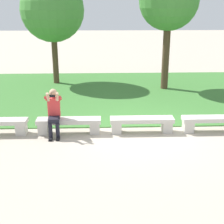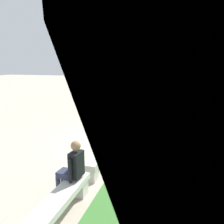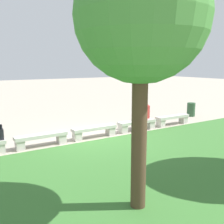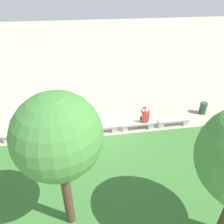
{
  "view_description": "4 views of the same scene",
  "coord_description": "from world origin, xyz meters",
  "px_view_note": "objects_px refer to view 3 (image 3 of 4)",
  "views": [
    {
      "loc": [
        -1.17,
        -8.41,
        3.51
      ],
      "look_at": [
        -0.88,
        -0.52,
        0.81
      ],
      "focal_mm": 50.0,
      "sensor_mm": 36.0,
      "label": 1
    },
    {
      "loc": [
        7.26,
        1.9,
        2.73
      ],
      "look_at": [
        -0.96,
        -0.6,
        0.83
      ],
      "focal_mm": 35.0,
      "sensor_mm": 36.0,
      "label": 2
    },
    {
      "loc": [
        4.66,
        8.87,
        2.88
      ],
      "look_at": [
        -1.16,
        -0.55,
        0.83
      ],
      "focal_mm": 42.0,
      "sensor_mm": 36.0,
      "label": 3
    },
    {
      "loc": [
        0.95,
        9.77,
        7.3
      ],
      "look_at": [
        -0.73,
        -0.59,
        0.91
      ],
      "focal_mm": 35.0,
      "sensor_mm": 36.0,
      "label": 4
    }
  ],
  "objects_px": {
    "bench_main": "(172,119)",
    "person_photographer": "(143,113)",
    "bench_near": "(137,124)",
    "bench_far": "(41,138)",
    "bench_mid": "(94,130)",
    "trash_bin": "(191,109)",
    "tree_behind_wall": "(141,17)"
  },
  "relations": [
    {
      "from": "bench_far",
      "to": "person_photographer",
      "type": "height_order",
      "value": "person_photographer"
    },
    {
      "from": "bench_main",
      "to": "trash_bin",
      "type": "bearing_deg",
      "value": -157.38
    },
    {
      "from": "bench_mid",
      "to": "tree_behind_wall",
      "type": "relative_size",
      "value": 0.37
    },
    {
      "from": "person_photographer",
      "to": "bench_main",
      "type": "bearing_deg",
      "value": 177.4
    },
    {
      "from": "person_photographer",
      "to": "bench_near",
      "type": "bearing_deg",
      "value": 11.03
    },
    {
      "from": "bench_main",
      "to": "person_photographer",
      "type": "bearing_deg",
      "value": -2.6
    },
    {
      "from": "bench_main",
      "to": "person_photographer",
      "type": "xyz_separation_m",
      "value": [
        1.71,
        -0.08,
        0.44
      ]
    },
    {
      "from": "bench_main",
      "to": "trash_bin",
      "type": "height_order",
      "value": "trash_bin"
    },
    {
      "from": "bench_main",
      "to": "bench_near",
      "type": "relative_size",
      "value": 1.0
    },
    {
      "from": "bench_main",
      "to": "bench_far",
      "type": "distance_m",
      "value": 6.32
    },
    {
      "from": "bench_far",
      "to": "bench_near",
      "type": "bearing_deg",
      "value": 180.0
    },
    {
      "from": "bench_near",
      "to": "tree_behind_wall",
      "type": "xyz_separation_m",
      "value": [
        3.74,
        4.98,
        3.4
      ]
    },
    {
      "from": "bench_main",
      "to": "tree_behind_wall",
      "type": "xyz_separation_m",
      "value": [
        5.85,
        4.98,
        3.4
      ]
    },
    {
      "from": "bench_main",
      "to": "person_photographer",
      "type": "relative_size",
      "value": 1.39
    },
    {
      "from": "person_photographer",
      "to": "bench_far",
      "type": "bearing_deg",
      "value": 0.96
    },
    {
      "from": "trash_bin",
      "to": "bench_main",
      "type": "bearing_deg",
      "value": 22.62
    },
    {
      "from": "bench_mid",
      "to": "bench_main",
      "type": "bearing_deg",
      "value": 180.0
    },
    {
      "from": "bench_near",
      "to": "tree_behind_wall",
      "type": "bearing_deg",
      "value": 53.06
    },
    {
      "from": "bench_main",
      "to": "person_photographer",
      "type": "distance_m",
      "value": 1.77
    },
    {
      "from": "tree_behind_wall",
      "to": "person_photographer",
      "type": "bearing_deg",
      "value": -129.32
    },
    {
      "from": "bench_far",
      "to": "trash_bin",
      "type": "height_order",
      "value": "trash_bin"
    },
    {
      "from": "bench_near",
      "to": "bench_far",
      "type": "height_order",
      "value": "same"
    },
    {
      "from": "bench_near",
      "to": "bench_far",
      "type": "xyz_separation_m",
      "value": [
        4.21,
        0.0,
        0.0
      ]
    },
    {
      "from": "bench_main",
      "to": "bench_far",
      "type": "bearing_deg",
      "value": 0.0
    },
    {
      "from": "bench_far",
      "to": "trash_bin",
      "type": "bearing_deg",
      "value": -173.48
    },
    {
      "from": "bench_main",
      "to": "person_photographer",
      "type": "height_order",
      "value": "person_photographer"
    },
    {
      "from": "bench_main",
      "to": "bench_mid",
      "type": "distance_m",
      "value": 4.21
    },
    {
      "from": "bench_far",
      "to": "trash_bin",
      "type": "relative_size",
      "value": 2.45
    },
    {
      "from": "bench_main",
      "to": "bench_mid",
      "type": "relative_size",
      "value": 1.0
    },
    {
      "from": "tree_behind_wall",
      "to": "trash_bin",
      "type": "distance_m",
      "value": 10.7
    },
    {
      "from": "bench_far",
      "to": "person_photographer",
      "type": "relative_size",
      "value": 1.39
    },
    {
      "from": "person_photographer",
      "to": "tree_behind_wall",
      "type": "height_order",
      "value": "tree_behind_wall"
    }
  ]
}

